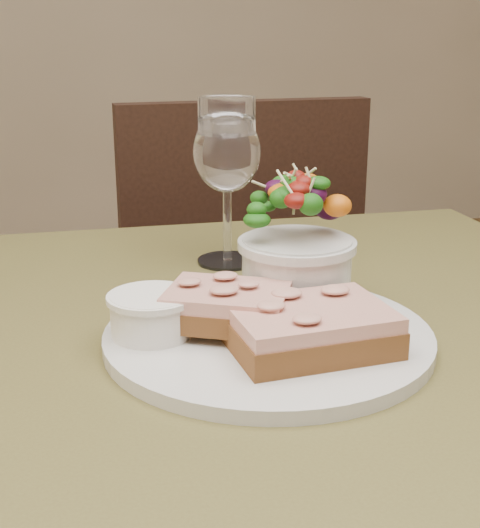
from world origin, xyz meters
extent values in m
cube|color=#4D4521|center=(0.00, 0.00, 0.73)|extent=(0.80, 0.80, 0.04)
cylinder|color=black|center=(0.34, 0.34, 0.35)|extent=(0.05, 0.05, 0.71)
cube|color=black|center=(0.11, 0.77, 0.45)|extent=(0.44, 0.44, 0.04)
cube|color=black|center=(0.12, 0.58, 0.68)|extent=(0.42, 0.06, 0.45)
cube|color=black|center=(0.11, 0.77, 0.23)|extent=(0.38, 0.38, 0.45)
cylinder|color=silver|center=(0.00, -0.02, 0.76)|extent=(0.28, 0.28, 0.01)
cube|color=#4B2914|center=(0.02, -0.06, 0.77)|extent=(0.14, 0.11, 0.02)
cube|color=beige|center=(0.02, -0.06, 0.79)|extent=(0.13, 0.10, 0.01)
cube|color=#4B2914|center=(-0.03, -0.01, 0.78)|extent=(0.13, 0.11, 0.02)
cube|color=beige|center=(-0.03, -0.01, 0.79)|extent=(0.12, 0.11, 0.01)
cylinder|color=white|center=(-0.10, 0.00, 0.78)|extent=(0.07, 0.07, 0.04)
cylinder|color=olive|center=(-0.10, 0.00, 0.80)|extent=(0.06, 0.06, 0.01)
cylinder|color=silver|center=(0.05, 0.04, 0.79)|extent=(0.10, 0.10, 0.06)
ellipsoid|color=#11380A|center=(0.05, 0.04, 0.85)|extent=(0.09, 0.09, 0.06)
ellipsoid|color=#11380A|center=(-0.05, 0.07, 0.77)|extent=(0.04, 0.04, 0.01)
sphere|color=maroon|center=(-0.06, 0.06, 0.77)|extent=(0.02, 0.02, 0.02)
cylinder|color=white|center=(0.02, 0.21, 0.75)|extent=(0.07, 0.07, 0.00)
cylinder|color=white|center=(0.02, 0.21, 0.80)|extent=(0.01, 0.01, 0.09)
ellipsoid|color=white|center=(0.02, 0.21, 0.88)|extent=(0.08, 0.08, 0.09)
camera|label=1|loc=(-0.15, -0.58, 1.01)|focal=50.00mm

